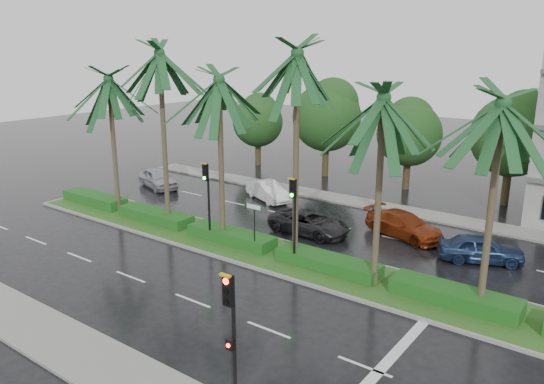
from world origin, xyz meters
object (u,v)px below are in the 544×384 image
Objects in this scene: street_sign at (254,216)px; car_red at (404,225)px; signal_median_left at (207,190)px; car_darkgrey at (309,223)px; car_silver at (158,178)px; car_white at (268,191)px; signal_near at (232,337)px; car_blue at (481,249)px.

car_red is (5.00, 7.16, -1.44)m from street_sign.
car_darkgrey is (3.50, 4.57, -2.34)m from signal_median_left.
street_sign is 0.61× the size of car_silver.
car_silver is (-14.18, 6.22, -1.40)m from street_sign.
signal_median_left is 1.08× the size of car_white.
car_darkgrey is 1.00× the size of car_red.
signal_median_left is 11.10m from car_red.
car_white is (-12.45, 18.30, -1.84)m from signal_near.
signal_near is 0.93× the size of car_red.
car_blue is (14.95, -2.44, 0.03)m from car_white.
car_red is at bearing 51.18° from car_blue.
car_white is at bearing -57.30° from car_silver.
signal_near is at bearing -54.66° from street_sign.
car_white is 0.85× the size of car_darkgrey.
car_blue is (23.68, -0.22, -0.04)m from car_silver.
signal_near is 1.00× the size of signal_median_left.
car_red reaches higher than car_white.
car_blue is (9.00, 1.60, 0.03)m from car_darkgrey.
car_red is 4.65m from car_blue.
signal_near reaches higher than car_silver.
car_silver is 9.00m from car_white.
signal_median_left is at bearing -141.21° from car_white.
car_white is (-5.45, 8.43, -1.46)m from street_sign.
street_sign is 0.65× the size of car_white.
car_silver is 1.06× the size of car_white.
car_white is 7.19m from car_darkgrey.
signal_median_left is at bearing 143.74° from car_darkgrey.
car_white is (-2.45, 8.61, -2.34)m from signal_median_left.
car_silver is (-11.18, 6.40, -2.27)m from signal_median_left.
car_white reaches higher than car_darkgrey.
car_red is (8.00, 7.34, -2.31)m from signal_median_left.
signal_median_left is 3.13m from street_sign.
car_darkgrey is (5.95, -4.04, -0.01)m from car_white.
street_sign is 8.85m from car_red.
car_white is 10.53m from car_red.
signal_near is 17.24m from car_red.
signal_near is 13.93m from signal_median_left.
car_darkgrey is at bearing -78.62° from car_silver.
signal_near reaches higher than car_darkgrey.
signal_median_left is at bearing 135.91° from signal_near.
car_white is at bearing 124.23° from signal_near.
car_red is 1.16× the size of car_blue.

